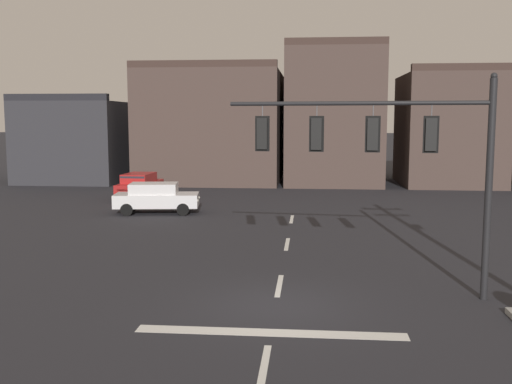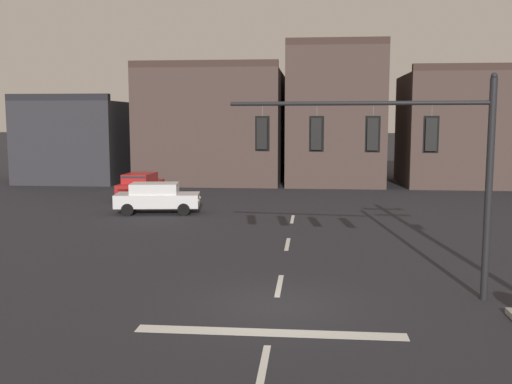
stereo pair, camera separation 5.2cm
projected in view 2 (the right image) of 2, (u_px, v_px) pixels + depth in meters
ground_plane at (275, 306)px, 15.96m from camera, size 400.00×400.00×0.00m
stop_bar_paint at (270, 333)px, 13.99m from camera, size 6.40×0.50×0.01m
lane_centreline at (279, 285)px, 17.94m from camera, size 0.16×26.40×0.01m
signal_mast_near_side at (392, 147)px, 16.58m from camera, size 7.29×0.99×6.23m
car_lot_nearside at (141, 185)px, 37.43m from camera, size 2.07×4.52×1.61m
car_lot_middle at (157, 197)px, 31.64m from camera, size 4.61×2.35×1.61m
building_row at (322, 127)px, 47.54m from camera, size 48.50×13.19×10.64m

